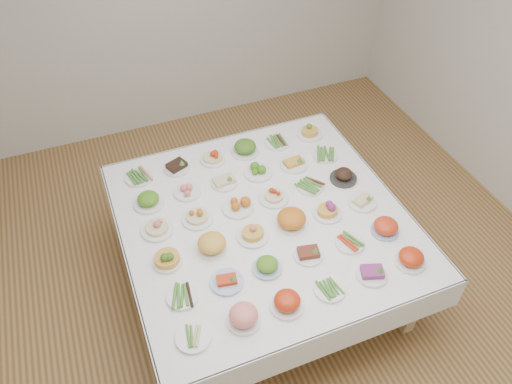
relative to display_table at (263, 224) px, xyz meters
name	(u,v)px	position (x,y,z in m)	size (l,w,h in m)	color
room_envelope	(269,92)	(0.02, 0.00, 1.15)	(5.02, 5.02, 2.81)	#9D7541
display_table	(263,224)	(0.00, 0.00, 0.00)	(2.08, 2.08, 0.75)	white
dish_0	(193,337)	(-0.77, -0.77, 0.09)	(0.21, 0.21, 0.05)	white
dish_1	(244,316)	(-0.45, -0.77, 0.13)	(0.21, 0.21, 0.13)	white
dish_2	(287,301)	(-0.16, -0.77, 0.13)	(0.23, 0.23, 0.13)	white
dish_3	(330,289)	(0.15, -0.77, 0.09)	(0.20, 0.20, 0.05)	white
dish_4	(372,272)	(0.46, -0.76, 0.11)	(0.21, 0.21, 0.10)	white
dish_5	(411,258)	(0.76, -0.77, 0.12)	(0.21, 0.21, 0.12)	white
dish_6	(182,296)	(-0.75, -0.46, 0.09)	(0.20, 0.20, 0.05)	white
dish_7	(227,280)	(-0.45, -0.46, 0.11)	(0.22, 0.22, 0.09)	#4C66B2
dish_8	(267,265)	(-0.16, -0.45, 0.12)	(0.20, 0.20, 0.11)	#4C66B2
dish_9	(308,253)	(0.15, -0.46, 0.11)	(0.20, 0.20, 0.09)	white
dish_10	(350,242)	(0.47, -0.47, 0.09)	(0.22, 0.20, 0.05)	white
dish_11	(386,227)	(0.76, -0.46, 0.12)	(0.20, 0.20, 0.12)	#4C66B2
dish_12	(167,257)	(-0.77, -0.15, 0.13)	(0.20, 0.20, 0.13)	white
dish_13	(212,244)	(-0.45, -0.15, 0.13)	(0.22, 0.22, 0.13)	white
dish_14	(253,232)	(-0.15, -0.15, 0.13)	(0.23, 0.23, 0.13)	white
dish_15	(291,219)	(0.16, -0.15, 0.14)	(0.22, 0.22, 0.14)	white
dish_16	(328,209)	(0.45, -0.15, 0.13)	(0.21, 0.21, 0.13)	white
dish_17	(363,200)	(0.76, -0.15, 0.10)	(0.22, 0.22, 0.09)	white
dish_18	(157,226)	(-0.77, 0.16, 0.13)	(0.23, 0.23, 0.13)	white
dish_19	(197,214)	(-0.46, 0.16, 0.13)	(0.24, 0.24, 0.13)	white
dish_20	(238,204)	(-0.15, 0.16, 0.12)	(0.23, 0.23, 0.11)	white
dish_21	(274,194)	(0.15, 0.15, 0.13)	(0.23, 0.23, 0.12)	white
dish_22	(310,186)	(0.46, 0.16, 0.09)	(0.23, 0.21, 0.05)	white
dish_23	(344,175)	(0.76, 0.15, 0.12)	(0.21, 0.21, 0.11)	#2B2926
dish_24	(148,199)	(-0.76, 0.45, 0.13)	(0.23, 0.23, 0.13)	white
dish_25	(187,190)	(-0.45, 0.46, 0.10)	(0.21, 0.21, 0.08)	white
dish_26	(224,180)	(-0.15, 0.46, 0.11)	(0.21, 0.21, 0.10)	white
dish_27	(258,170)	(0.14, 0.47, 0.12)	(0.23, 0.23, 0.10)	white
dish_28	(294,161)	(0.46, 0.45, 0.12)	(0.22, 0.22, 0.11)	white
dish_29	(326,155)	(0.76, 0.45, 0.09)	(0.22, 0.20, 0.05)	white
dish_30	(139,176)	(-0.77, 0.77, 0.09)	(0.22, 0.22, 0.06)	white
dish_31	(177,165)	(-0.45, 0.77, 0.11)	(0.21, 0.21, 0.10)	white
dish_32	(213,155)	(-0.14, 0.76, 0.13)	(0.21, 0.21, 0.12)	white
dish_33	(245,147)	(0.15, 0.76, 0.14)	(0.23, 0.23, 0.14)	white
dish_34	(277,142)	(0.45, 0.77, 0.09)	(0.22, 0.22, 0.05)	white
dish_35	(310,130)	(0.76, 0.77, 0.13)	(0.23, 0.22, 0.13)	white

